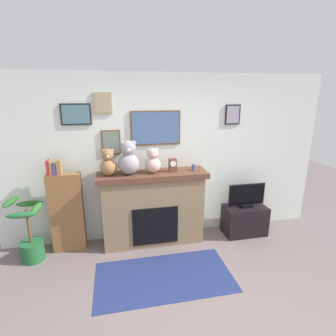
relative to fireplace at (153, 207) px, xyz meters
name	(u,v)px	position (x,y,z in m)	size (l,w,h in m)	color
ground_plane	(205,326)	(0.27, -1.72, -0.58)	(12.00, 12.00, 0.00)	slate
back_wall	(166,157)	(0.27, 0.28, 0.72)	(5.20, 0.15, 2.60)	silver
fireplace	(153,207)	(0.00, 0.00, 0.00)	(1.65, 0.50, 1.15)	#82694B
bookshelf	(67,211)	(-1.28, 0.02, 0.05)	(0.47, 0.16, 1.41)	brown
potted_plant	(30,238)	(-1.77, -0.14, -0.25)	(0.48, 0.54, 0.93)	#1E592D
tv_stand	(244,220)	(1.54, -0.08, -0.34)	(0.69, 0.40, 0.49)	black
television	(247,196)	(1.54, -0.08, 0.10)	(0.62, 0.14, 0.39)	black
area_rug	(164,277)	(0.00, -0.90, -0.58)	(1.76, 0.93, 0.01)	navy
candle_jar	(194,167)	(0.64, -0.02, 0.62)	(0.06, 0.06, 0.10)	#4C517A
mantel_clock	(173,165)	(0.31, -0.02, 0.67)	(0.11, 0.09, 0.20)	brown
teddy_bear_tan	(108,163)	(-0.64, -0.02, 0.75)	(0.24, 0.24, 0.39)	olive
teddy_bear_cream	(129,159)	(-0.35, -0.02, 0.80)	(0.31, 0.31, 0.50)	gray
teddy_bear_brown	(153,162)	(0.01, -0.02, 0.74)	(0.23, 0.23, 0.38)	#C8A595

